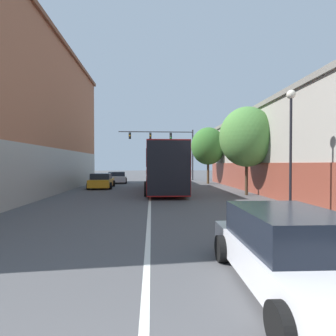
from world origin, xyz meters
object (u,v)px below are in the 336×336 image
object	(u,v)px
street_tree_far	(208,146)
parked_car_left_near	(117,177)
bus	(164,166)
parked_car_left_mid	(102,181)
street_lamp	(291,138)
hatchback_foreground	(292,253)
street_tree_near	(247,137)
traffic_signal_gantry	(168,142)

from	to	relation	value
street_tree_far	parked_car_left_near	bearing A→B (deg)	169.25
bus	parked_car_left_mid	bearing A→B (deg)	61.19
street_lamp	street_tree_far	size ratio (longest dim) A/B	0.85
hatchback_foreground	street_tree_near	world-z (taller)	street_tree_near
street_lamp	parked_car_left_mid	bearing A→B (deg)	127.03
street_tree_far	street_lamp	bearing A→B (deg)	-91.64
traffic_signal_gantry	street_lamp	distance (m)	23.71
parked_car_left_mid	street_tree_far	distance (m)	11.77
hatchback_foreground	traffic_signal_gantry	distance (m)	29.48
street_lamp	street_tree_far	xyz separation A→B (m)	(0.50, 17.49, 0.86)
bus	street_tree_near	distance (m)	6.46
bus	street_tree_near	xyz separation A→B (m)	(5.46, -2.85, 1.96)
parked_car_left_mid	street_tree_far	bearing A→B (deg)	-68.97
street_lamp	street_tree_near	xyz separation A→B (m)	(0.93, 7.32, 0.81)
hatchback_foreground	parked_car_left_mid	xyz separation A→B (m)	(-6.76, 18.90, -0.00)
bus	traffic_signal_gantry	bearing A→B (deg)	-4.70
traffic_signal_gantry	street_lamp	size ratio (longest dim) A/B	1.88
street_tree_near	street_tree_far	world-z (taller)	street_tree_far
bus	street_lamp	distance (m)	11.20
street_lamp	street_tree_far	world-z (taller)	street_tree_far
hatchback_foreground	traffic_signal_gantry	bearing A→B (deg)	1.72
bus	traffic_signal_gantry	distance (m)	13.58
bus	traffic_signal_gantry	world-z (taller)	traffic_signal_gantry
parked_car_left_near	bus	bearing A→B (deg)	-158.94
bus	street_tree_far	xyz separation A→B (m)	(5.04, 7.32, 2.01)
hatchback_foreground	street_tree_near	bearing A→B (deg)	-16.11
hatchback_foreground	traffic_signal_gantry	world-z (taller)	traffic_signal_gantry
traffic_signal_gantry	parked_car_left_mid	bearing A→B (deg)	-122.08
parked_car_left_near	street_tree_near	xyz separation A→B (m)	(10.33, -12.05, 3.35)
hatchback_foreground	parked_car_left_mid	bearing A→B (deg)	20.79
parked_car_left_near	street_tree_far	xyz separation A→B (m)	(9.90, -1.88, 3.40)
street_lamp	traffic_signal_gantry	bearing A→B (deg)	98.39
parked_car_left_mid	street_lamp	xyz separation A→B (m)	(9.89, -13.12, 2.53)
traffic_signal_gantry	parked_car_left_near	bearing A→B (deg)	-145.97
bus	parked_car_left_mid	size ratio (longest dim) A/B	2.64
street_lamp	street_tree_far	distance (m)	17.52
bus	street_tree_near	bearing A→B (deg)	-117.54
hatchback_foreground	street_lamp	world-z (taller)	street_lamp
hatchback_foreground	parked_car_left_near	bearing A→B (deg)	15.10
parked_car_left_near	traffic_signal_gantry	xyz separation A→B (m)	(5.95, 4.02, 4.29)
parked_car_left_near	parked_car_left_mid	size ratio (longest dim) A/B	1.11
bus	street_tree_far	distance (m)	9.11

